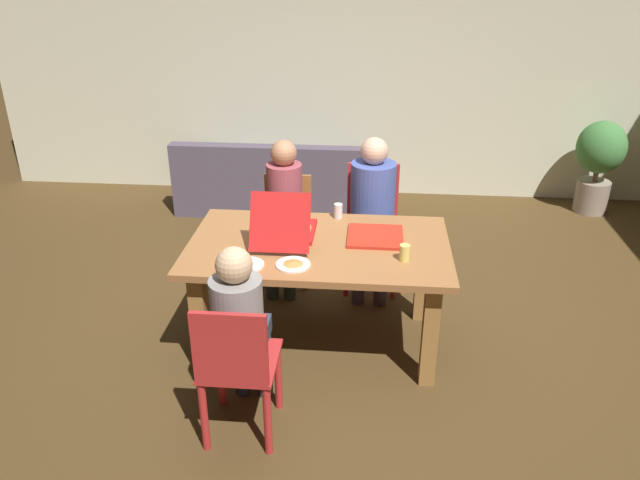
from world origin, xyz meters
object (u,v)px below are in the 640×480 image
person_1 (284,204)px  drinking_glass_0 (405,253)px  dining_table (319,260)px  pizza_box_0 (286,229)px  person_0 (241,322)px  drinking_glass_1 (338,211)px  pizza_box_1 (375,236)px  potted_plant (599,159)px  chair_0 (237,367)px  chair_1 (287,222)px  plate_0 (293,264)px  couch (275,184)px  plate_1 (247,265)px  chair_2 (372,220)px  person_2 (372,204)px

person_1 → drinking_glass_0: (0.91, -1.03, 0.13)m
dining_table → pizza_box_0: 0.31m
person_0 → drinking_glass_1: size_ratio=11.00×
pizza_box_1 → potted_plant: potted_plant is taller
chair_0 → drinking_glass_0: (0.91, 0.79, 0.34)m
drinking_glass_0 → potted_plant: 3.56m
chair_1 → plate_0: (0.23, -1.31, 0.30)m
drinking_glass_1 → potted_plant: 3.40m
chair_0 → pizza_box_1: 1.36m
person_0 → couch: bearing=95.8°
pizza_box_0 → plate_1: size_ratio=2.71×
chair_2 → couch: bearing=124.9°
person_0 → plate_0: bearing=65.9°
chair_1 → pizza_box_1: size_ratio=2.32×
person_0 → pizza_box_0: person_0 is taller
couch → potted_plant: bearing=3.7°
drinking_glass_1 → drinking_glass_0: bearing=-54.4°
dining_table → drinking_glass_0: 0.62m
pizza_box_1 → drinking_glass_1: (-0.27, 0.32, 0.04)m
dining_table → plate_0: size_ratio=8.01×
pizza_box_1 → plate_0: size_ratio=1.72×
person_2 → person_0: bearing=-113.2°
dining_table → potted_plant: 3.77m
person_2 → pizza_box_1: size_ratio=3.39×
person_0 → drinking_glass_1: 1.36m
dining_table → chair_0: 1.06m
person_0 → person_1: 1.66m
dining_table → chair_1: size_ratio=2.00×
pizza_box_0 → couch: size_ratio=0.28×
chair_0 → potted_plant: 4.74m
person_0 → chair_2: bearing=68.6°
plate_1 → potted_plant: (3.08, 3.02, -0.20)m
drinking_glass_1 → chair_1: bearing=130.2°
chair_1 → person_1: size_ratio=0.71×
person_0 → drinking_glass_0: (0.91, 0.64, 0.15)m
chair_1 → couch: size_ratio=0.42×
pizza_box_0 → drinking_glass_0: (0.79, -0.30, 0.00)m
person_0 → plate_0: (0.23, 0.51, 0.11)m
chair_2 → chair_1: bearing=178.2°
drinking_glass_0 → couch: (-1.25, 2.64, -0.56)m
potted_plant → person_0: bearing=-130.8°
person_0 → person_1: bearing=90.0°
pizza_box_0 → pizza_box_1: 0.61m
person_1 → drinking_glass_1: size_ratio=11.39×
drinking_glass_1 → plate_0: bearing=-106.7°
chair_2 → pizza_box_1: (0.03, -0.84, 0.25)m
pizza_box_0 → potted_plant: 3.88m
dining_table → plate_0: (-0.13, -0.33, 0.13)m
person_2 → couch: person_2 is taller
person_0 → plate_0: person_0 is taller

